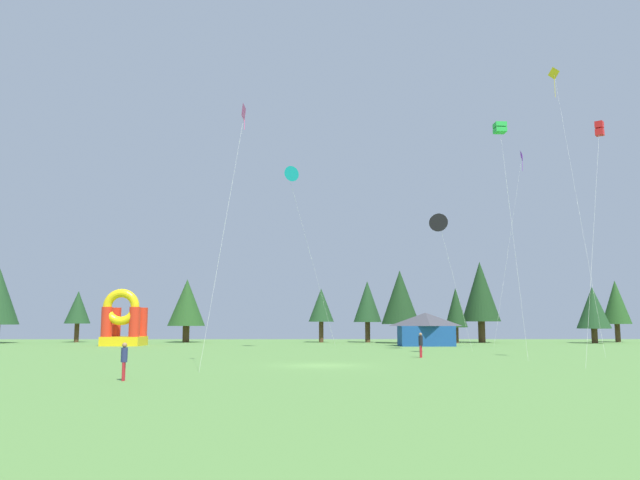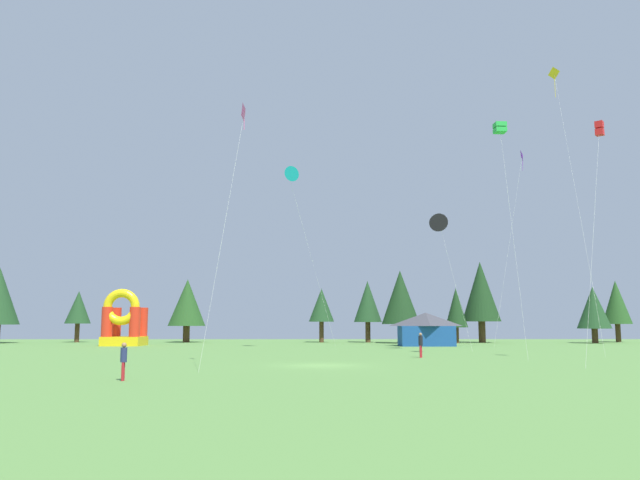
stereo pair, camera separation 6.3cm
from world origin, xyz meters
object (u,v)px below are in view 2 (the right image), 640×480
object	(u,v)px
kite_black_delta	(440,225)
kite_red_box	(599,130)
kite_green_box	(500,128)
person_near_camera	(421,343)
festival_tent	(426,329)
kite_purple_diamond	(523,158)
inflatable_orange_dome	(124,324)
kite_yellow_diamond	(555,78)
kite_pink_diamond	(245,116)
person_far_side	(124,358)
kite_teal_delta	(289,175)

from	to	relation	value
kite_black_delta	kite_red_box	bearing A→B (deg)	-65.07
kite_green_box	person_near_camera	world-z (taller)	kite_green_box
festival_tent	kite_purple_diamond	bearing A→B (deg)	-3.21
kite_red_box	kite_purple_diamond	bearing A→B (deg)	81.38
kite_purple_diamond	inflatable_orange_dome	bearing A→B (deg)	178.40
kite_black_delta	kite_purple_diamond	xyz separation A→B (m)	(12.06, 11.34, 9.60)
person_near_camera	kite_red_box	bearing A→B (deg)	96.24
kite_green_box	kite_yellow_diamond	size ratio (longest dim) A/B	0.67
kite_pink_diamond	kite_green_box	bearing A→B (deg)	27.48
kite_black_delta	person_far_side	size ratio (longest dim) A/B	7.51
kite_teal_delta	festival_tent	bearing A→B (deg)	30.15
kite_teal_delta	inflatable_orange_dome	distance (m)	25.83
person_far_side	person_near_camera	world-z (taller)	person_near_camera
kite_pink_diamond	kite_red_box	distance (m)	24.41
person_near_camera	festival_tent	size ratio (longest dim) A/B	0.31
kite_pink_diamond	kite_yellow_diamond	distance (m)	36.05
inflatable_orange_dome	person_near_camera	bearing A→B (deg)	-39.03
kite_black_delta	person_near_camera	size ratio (longest dim) A/B	6.96
kite_teal_delta	inflatable_orange_dome	size ratio (longest dim) A/B	2.87
festival_tent	kite_pink_diamond	bearing A→B (deg)	-116.84
kite_green_box	kite_pink_diamond	bearing A→B (deg)	-152.52
kite_green_box	person_near_camera	bearing A→B (deg)	178.04
kite_black_delta	festival_tent	world-z (taller)	kite_black_delta
kite_purple_diamond	person_far_side	world-z (taller)	kite_purple_diamond
kite_purple_diamond	festival_tent	xyz separation A→B (m)	(-11.47, 0.64, -19.55)
kite_pink_diamond	inflatable_orange_dome	world-z (taller)	kite_pink_diamond
kite_teal_delta	person_far_side	world-z (taller)	kite_teal_delta
kite_yellow_diamond	person_far_side	bearing A→B (deg)	-137.89
kite_black_delta	kite_red_box	xyz separation A→B (m)	(7.80, -16.78, 4.04)
kite_pink_diamond	festival_tent	size ratio (longest dim) A/B	2.69
kite_teal_delta	kite_green_box	bearing A→B (deg)	-40.69
kite_pink_diamond	kite_green_box	world-z (taller)	kite_green_box
kite_purple_diamond	kite_green_box	world-z (taller)	kite_purple_diamond
kite_yellow_diamond	festival_tent	size ratio (longest dim) A/B	4.59
kite_red_box	person_near_camera	size ratio (longest dim) A/B	8.94
kite_pink_diamond	kite_teal_delta	bearing A→B (deg)	86.02
kite_purple_diamond	kite_green_box	xyz separation A→B (m)	(-9.51, -22.79, -3.78)
person_far_side	festival_tent	world-z (taller)	festival_tent
kite_yellow_diamond	inflatable_orange_dome	size ratio (longest dim) A/B	4.28
kite_black_delta	kite_pink_diamond	xyz separation A→B (m)	(-16.20, -21.20, 3.45)
kite_green_box	inflatable_orange_dome	xyz separation A→B (m)	(-35.91, 24.05, -15.23)
kite_red_box	inflatable_orange_dome	world-z (taller)	kite_red_box
kite_pink_diamond	person_far_side	size ratio (longest dim) A/B	9.32
inflatable_orange_dome	kite_teal_delta	bearing A→B (deg)	-26.47
kite_pink_diamond	inflatable_orange_dome	xyz separation A→B (m)	(-17.16, 33.80, -12.86)
kite_black_delta	person_near_camera	world-z (taller)	kite_black_delta
kite_black_delta	inflatable_orange_dome	xyz separation A→B (m)	(-33.36, 12.61, -9.41)
kite_black_delta	kite_purple_diamond	size ratio (longest dim) A/B	0.58
kite_teal_delta	person_far_side	size ratio (longest dim) A/B	10.66
kite_red_box	person_near_camera	distance (m)	19.66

